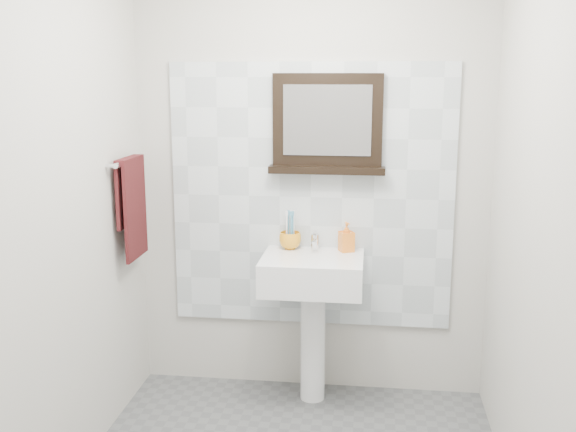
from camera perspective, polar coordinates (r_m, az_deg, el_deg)
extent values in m
cube|color=#BBB8B2|center=(3.82, 1.98, 3.14)|extent=(2.00, 0.01, 2.50)
cube|color=#BBB8B2|center=(1.70, -5.03, -8.22)|extent=(2.00, 0.01, 2.50)
cube|color=#BBB8B2|center=(3.04, -19.22, 0.18)|extent=(0.01, 2.20, 2.50)
cube|color=#BBB8B2|center=(2.80, 20.59, -0.88)|extent=(0.01, 2.20, 2.50)
cube|color=silver|center=(3.82, 1.95, 1.63)|extent=(1.60, 0.02, 1.50)
cylinder|color=white|center=(3.89, 2.11, -10.65)|extent=(0.14, 0.14, 0.68)
cube|color=white|center=(3.69, 2.08, -4.83)|extent=(0.55, 0.44, 0.18)
cylinder|color=silver|center=(3.65, 2.06, -3.79)|extent=(0.32, 0.32, 0.02)
cylinder|color=#4C4C4F|center=(3.65, 2.06, -3.62)|extent=(0.04, 0.04, 0.00)
cylinder|color=silver|center=(3.80, 2.30, -2.23)|extent=(0.04, 0.04, 0.09)
cylinder|color=silver|center=(3.75, 2.25, -2.10)|extent=(0.02, 0.10, 0.02)
cube|color=silver|center=(3.80, 2.33, -1.44)|extent=(0.02, 0.07, 0.01)
imported|color=orange|center=(3.82, 0.18, -2.09)|extent=(0.16, 0.16, 0.10)
cylinder|color=white|center=(3.80, -0.11, -1.29)|extent=(0.01, 0.01, 0.19)
cube|color=white|center=(3.77, -0.11, 0.23)|extent=(0.01, 0.01, 0.03)
cylinder|color=teal|center=(3.79, 0.40, -1.30)|extent=(0.01, 0.01, 0.19)
cube|color=teal|center=(3.77, 0.41, 0.23)|extent=(0.01, 0.01, 0.03)
cylinder|color=white|center=(3.82, 0.21, -1.20)|extent=(0.01, 0.01, 0.19)
cube|color=white|center=(3.80, 0.21, 0.31)|extent=(0.01, 0.01, 0.03)
cylinder|color=teal|center=(3.82, 0.05, -1.22)|extent=(0.01, 0.01, 0.19)
cube|color=teal|center=(3.79, 0.05, 0.30)|extent=(0.01, 0.01, 0.03)
cylinder|color=white|center=(3.81, 0.49, -1.24)|extent=(0.01, 0.01, 0.19)
cube|color=white|center=(3.79, 0.49, 0.27)|extent=(0.01, 0.01, 0.03)
cylinder|color=teal|center=(3.79, 0.27, -1.32)|extent=(0.01, 0.01, 0.19)
cube|color=teal|center=(3.76, 0.27, 0.20)|extent=(0.01, 0.01, 0.03)
imported|color=#ED521B|center=(3.77, 4.97, -1.77)|extent=(0.10, 0.10, 0.17)
cube|color=black|center=(3.74, 3.37, 8.12)|extent=(0.60, 0.06, 0.51)
cube|color=#99999E|center=(3.71, 3.33, 8.09)|extent=(0.48, 0.01, 0.38)
cube|color=black|center=(3.74, 3.29, 3.93)|extent=(0.64, 0.11, 0.04)
cylinder|color=silver|center=(3.70, -13.29, 4.54)|extent=(0.03, 0.40, 0.03)
cylinder|color=silver|center=(3.53, -14.82, 4.13)|extent=(0.05, 0.02, 0.02)
cylinder|color=silver|center=(3.88, -12.73, 4.91)|extent=(0.05, 0.02, 0.02)
cube|color=#340E10|center=(3.73, -12.81, 0.43)|extent=(0.02, 0.30, 0.52)
cube|color=#340E10|center=(3.73, -13.45, 1.80)|extent=(0.02, 0.30, 0.34)
cube|color=#340E10|center=(3.70, -13.30, 4.62)|extent=(0.06, 0.30, 0.03)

